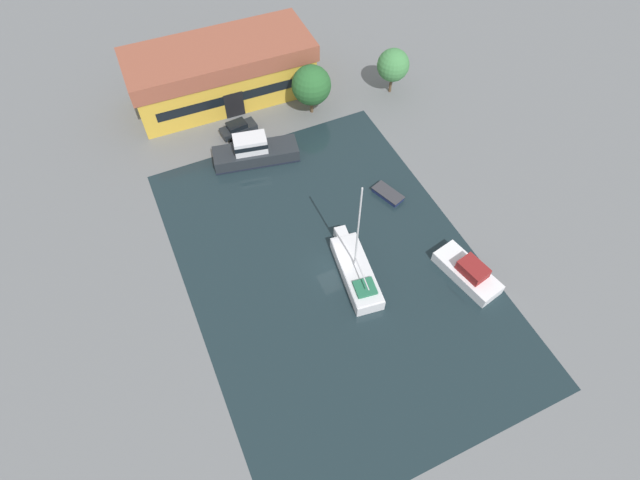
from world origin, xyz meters
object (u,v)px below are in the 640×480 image
object	(u,v)px
quay_tree_near_building	(311,85)
sailboat_moored	(356,271)
warehouse_building	(222,72)
small_dinghy	(388,194)
motor_cruiser	(254,152)
quay_tree_by_water	(393,65)
parked_car	(238,128)
cabin_boat	(468,272)

from	to	relation	value
quay_tree_near_building	sailboat_moored	size ratio (longest dim) A/B	0.52
warehouse_building	quay_tree_near_building	size ratio (longest dim) A/B	3.58
warehouse_building	small_dinghy	world-z (taller)	warehouse_building
quay_tree_near_building	warehouse_building	bearing A→B (deg)	138.95
motor_cruiser	quay_tree_by_water	bearing A→B (deg)	-66.10
quay_tree_by_water	sailboat_moored	world-z (taller)	sailboat_moored
quay_tree_by_water	parked_car	bearing A→B (deg)	178.46
warehouse_building	cabin_boat	xyz separation A→B (m)	(12.57, -36.49, -2.71)
quay_tree_by_water	small_dinghy	bearing A→B (deg)	-120.01
quay_tree_by_water	parked_car	world-z (taller)	quay_tree_by_water
warehouse_building	cabin_boat	bearing A→B (deg)	-69.44
sailboat_moored	cabin_boat	bearing A→B (deg)	-17.69
quay_tree_by_water	sailboat_moored	bearing A→B (deg)	-125.98
warehouse_building	sailboat_moored	distance (m)	32.02
quay_tree_near_building	sailboat_moored	world-z (taller)	sailboat_moored
cabin_boat	warehouse_building	bearing A→B (deg)	96.89
motor_cruiser	parked_car	bearing A→B (deg)	14.95
sailboat_moored	motor_cruiser	distance (m)	19.37
quay_tree_near_building	small_dinghy	xyz separation A→B (m)	(1.85, -16.38, -3.72)
quay_tree_near_building	parked_car	xyz separation A→B (m)	(-9.73, 0.03, -3.20)
quay_tree_near_building	quay_tree_by_water	world-z (taller)	quay_tree_near_building
quay_tree_by_water	motor_cruiser	xyz separation A→B (m)	(-20.44, -4.46, -2.72)
quay_tree_by_water	sailboat_moored	xyz separation A→B (m)	(-17.08, -23.53, -3.15)
quay_tree_by_water	motor_cruiser	bearing A→B (deg)	-167.69
quay_tree_near_building	small_dinghy	size ratio (longest dim) A/B	1.66
warehouse_building	parked_car	xyz separation A→B (m)	(-0.87, -7.69, -2.73)
cabin_boat	sailboat_moored	bearing A→B (deg)	142.18
sailboat_moored	motor_cruiser	bearing A→B (deg)	108.01
quay_tree_by_water	cabin_boat	distance (m)	29.34
parked_car	small_dinghy	size ratio (longest dim) A/B	1.17
small_dinghy	warehouse_building	bearing A→B (deg)	-85.64
warehouse_building	parked_car	world-z (taller)	warehouse_building
small_dinghy	cabin_boat	bearing A→B (deg)	78.92
motor_cruiser	small_dinghy	size ratio (longest dim) A/B	2.65
quay_tree_near_building	sailboat_moored	distance (m)	25.02
sailboat_moored	small_dinghy	world-z (taller)	sailboat_moored
warehouse_building	quay_tree_near_building	bearing A→B (deg)	-39.50
quay_tree_near_building	quay_tree_by_water	bearing A→B (deg)	-2.75
small_dinghy	cabin_boat	world-z (taller)	cabin_boat
parked_car	small_dinghy	bearing A→B (deg)	29.22
cabin_boat	quay_tree_by_water	bearing A→B (deg)	63.40
warehouse_building	parked_car	distance (m)	8.21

